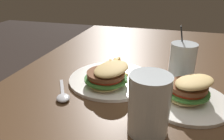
{
  "coord_description": "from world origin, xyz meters",
  "views": [
    {
      "loc": [
        0.61,
        0.01,
        1.07
      ],
      "look_at": [
        -0.04,
        -0.18,
        0.77
      ],
      "focal_mm": 35.0,
      "sensor_mm": 36.0,
      "label": 1
    }
  ],
  "objects_px": {
    "spoon": "(63,97)",
    "beer_glass": "(149,106)",
    "meal_plate_near": "(110,76)",
    "meal_plate_far": "(188,93)",
    "juice_glass": "(182,63)"
  },
  "relations": [
    {
      "from": "spoon",
      "to": "meal_plate_far",
      "type": "xyz_separation_m",
      "value": [
        -0.08,
        0.35,
        0.02
      ]
    },
    {
      "from": "juice_glass",
      "to": "meal_plate_far",
      "type": "distance_m",
      "value": 0.15
    },
    {
      "from": "spoon",
      "to": "meal_plate_far",
      "type": "relative_size",
      "value": 0.6
    },
    {
      "from": "beer_glass",
      "to": "spoon",
      "type": "distance_m",
      "value": 0.28
    },
    {
      "from": "meal_plate_far",
      "to": "spoon",
      "type": "bearing_deg",
      "value": -77.38
    },
    {
      "from": "spoon",
      "to": "meal_plate_far",
      "type": "bearing_deg",
      "value": 72.15
    },
    {
      "from": "spoon",
      "to": "beer_glass",
      "type": "bearing_deg",
      "value": 42.85
    },
    {
      "from": "meal_plate_near",
      "to": "spoon",
      "type": "bearing_deg",
      "value": -39.26
    },
    {
      "from": "spoon",
      "to": "meal_plate_near",
      "type": "bearing_deg",
      "value": 110.27
    },
    {
      "from": "beer_glass",
      "to": "juice_glass",
      "type": "bearing_deg",
      "value": 166.24
    },
    {
      "from": "beer_glass",
      "to": "meal_plate_far",
      "type": "bearing_deg",
      "value": 149.19
    },
    {
      "from": "meal_plate_near",
      "to": "meal_plate_far",
      "type": "relative_size",
      "value": 1.24
    },
    {
      "from": "beer_glass",
      "to": "juice_glass",
      "type": "relative_size",
      "value": 0.79
    },
    {
      "from": "meal_plate_near",
      "to": "beer_glass",
      "type": "xyz_separation_m",
      "value": [
        0.21,
        0.15,
        0.04
      ]
    },
    {
      "from": "meal_plate_far",
      "to": "meal_plate_near",
      "type": "bearing_deg",
      "value": -101.85
    }
  ]
}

